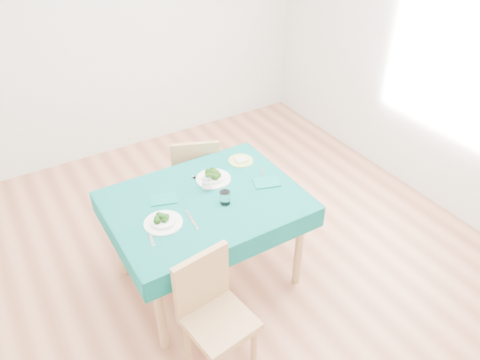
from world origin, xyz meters
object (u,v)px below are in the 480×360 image
bowl_far (213,175)px  table (207,241)px  bowl_near (163,219)px  chair_near (219,318)px  chair_far (195,170)px  side_plate (241,161)px

bowl_far → table: bearing=-132.4°
bowl_near → chair_near: bearing=-85.5°
table → chair_far: 0.79m
bowl_far → side_plate: (0.30, 0.10, -0.03)m
table → side_plate: bearing=31.6°
chair_far → table: bearing=91.7°
table → side_plate: (0.46, 0.28, 0.38)m
bowl_near → side_plate: size_ratio=1.31×
chair_far → bowl_far: (-0.12, -0.55, 0.32)m
chair_far → side_plate: 0.56m
bowl_near → bowl_far: (0.51, 0.26, 0.00)m
table → chair_far: chair_far is taller
table → chair_far: (0.28, 0.73, 0.10)m
table → bowl_far: size_ratio=5.14×
bowl_near → bowl_far: size_ratio=0.98×
chair_near → chair_far: size_ratio=0.97×
table → side_plate: 0.66m
side_plate → chair_near: bearing=-127.3°
side_plate → bowl_near: bearing=-155.6°
bowl_near → bowl_far: 0.57m
table → chair_far: size_ratio=1.36×
chair_near → chair_far: chair_far is taller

